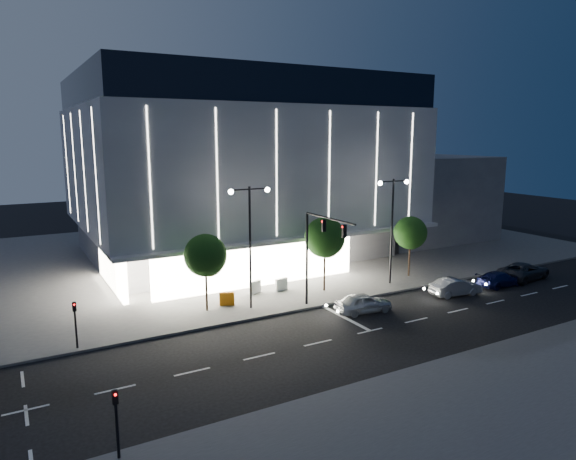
% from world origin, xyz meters
% --- Properties ---
extents(ground, '(160.00, 160.00, 0.00)m').
position_xyz_m(ground, '(0.00, 0.00, 0.00)').
color(ground, black).
rests_on(ground, ground).
extents(sidewalk_museum, '(70.00, 40.00, 0.15)m').
position_xyz_m(sidewalk_museum, '(5.00, 24.00, 0.07)').
color(sidewalk_museum, '#474747').
rests_on(sidewalk_museum, ground).
extents(sidewalk_near, '(70.00, 10.00, 0.15)m').
position_xyz_m(sidewalk_near, '(5.00, -12.00, 0.07)').
color(sidewalk_near, '#474747').
rests_on(sidewalk_near, ground).
extents(museum, '(30.00, 25.80, 18.00)m').
position_xyz_m(museum, '(2.98, 22.31, 9.27)').
color(museum, '#4C4C51').
rests_on(museum, ground).
extents(annex_building, '(16.00, 20.00, 10.00)m').
position_xyz_m(annex_building, '(26.00, 24.00, 5.00)').
color(annex_building, '#4C4C51').
rests_on(annex_building, ground).
extents(traffic_mast, '(0.33, 5.89, 7.07)m').
position_xyz_m(traffic_mast, '(1.00, 3.34, 5.03)').
color(traffic_mast, black).
rests_on(traffic_mast, ground).
extents(street_lamp_west, '(3.16, 0.36, 9.00)m').
position_xyz_m(street_lamp_west, '(-3.00, 6.00, 5.96)').
color(street_lamp_west, black).
rests_on(street_lamp_west, ground).
extents(street_lamp_east, '(3.16, 0.36, 9.00)m').
position_xyz_m(street_lamp_east, '(10.00, 6.00, 5.96)').
color(street_lamp_east, black).
rests_on(street_lamp_east, ground).
extents(ped_signal_far, '(0.22, 0.24, 3.00)m').
position_xyz_m(ped_signal_far, '(-15.00, 4.50, 1.89)').
color(ped_signal_far, black).
rests_on(ped_signal_far, ground).
extents(ped_signal_near, '(0.22, 0.24, 3.00)m').
position_xyz_m(ped_signal_near, '(-15.00, -7.50, 1.89)').
color(ped_signal_near, black).
rests_on(ped_signal_near, ground).
extents(tree_left, '(3.02, 3.02, 5.72)m').
position_xyz_m(tree_left, '(-5.97, 7.02, 4.03)').
color(tree_left, black).
rests_on(tree_left, ground).
extents(tree_mid, '(3.25, 3.25, 6.15)m').
position_xyz_m(tree_mid, '(4.03, 7.02, 4.33)').
color(tree_mid, black).
rests_on(tree_mid, ground).
extents(tree_right, '(2.91, 2.91, 5.51)m').
position_xyz_m(tree_right, '(13.03, 7.02, 3.88)').
color(tree_right, black).
rests_on(tree_right, ground).
extents(car_lead, '(4.34, 2.16, 1.42)m').
position_xyz_m(car_lead, '(3.79, 1.55, 0.71)').
color(car_lead, '#B8BBC0').
rests_on(car_lead, ground).
extents(car_second, '(4.37, 1.98, 1.39)m').
position_xyz_m(car_second, '(12.61, 1.21, 0.70)').
color(car_second, '#ACAEB4').
rests_on(car_second, ground).
extents(car_third, '(4.39, 1.80, 1.27)m').
position_xyz_m(car_third, '(17.74, 1.16, 0.64)').
color(car_third, '#131647').
rests_on(car_third, ground).
extents(car_fourth, '(5.63, 3.04, 1.50)m').
position_xyz_m(car_fourth, '(21.40, 1.58, 0.75)').
color(car_fourth, '#2F2F34').
rests_on(car_fourth, ground).
extents(barrier_b, '(1.11, 0.64, 1.00)m').
position_xyz_m(barrier_b, '(-1.22, 9.01, 0.65)').
color(barrier_b, silver).
rests_on(barrier_b, sidewalk_museum).
extents(barrier_c, '(1.11, 0.66, 1.00)m').
position_xyz_m(barrier_c, '(-4.31, 7.36, 0.65)').
color(barrier_c, orange).
rests_on(barrier_c, sidewalk_museum).
extents(barrier_d, '(1.13, 0.43, 1.00)m').
position_xyz_m(barrier_d, '(0.96, 8.66, 0.65)').
color(barrier_d, white).
rests_on(barrier_d, sidewalk_museum).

